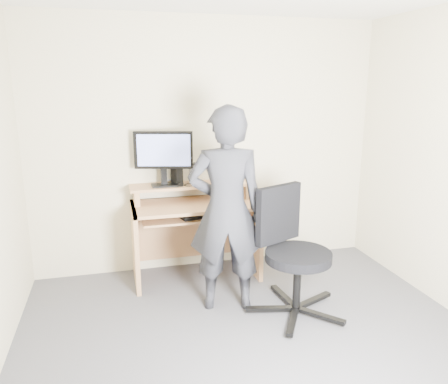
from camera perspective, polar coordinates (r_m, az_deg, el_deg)
name	(u,v)px	position (r m, az deg, el deg)	size (l,w,h in m)	color
ground	(264,359)	(3.28, 5.24, -20.91)	(3.50, 3.50, 0.00)	#4F4F54
back_wall	(208,146)	(4.41, -2.09, 5.97)	(3.50, 0.02, 2.50)	beige
desk	(194,221)	(4.32, -3.97, -3.81)	(1.20, 0.60, 0.91)	tan
monitor	(164,154)	(4.16, -7.90, 4.99)	(0.55, 0.17, 0.53)	black
external_drive	(177,174)	(4.27, -6.20, 2.34)	(0.07, 0.13, 0.20)	black
travel_mug	(193,174)	(4.29, -4.04, 2.33)	(0.08, 0.08, 0.18)	silver
smartphone	(215,182)	(4.32, -1.24, 1.27)	(0.07, 0.13, 0.01)	black
charger	(181,184)	(4.20, -5.65, 1.00)	(0.04, 0.04, 0.04)	black
headphones	(173,182)	(4.33, -6.71, 1.26)	(0.16, 0.16, 0.02)	silver
keyboard	(204,214)	(4.14, -2.69, -2.89)	(0.46, 0.18, 0.03)	black
mouse	(231,202)	(4.16, 0.86, -1.31)	(0.10, 0.06, 0.04)	black
office_chair	(291,247)	(3.65, 8.76, -7.14)	(0.82, 0.80, 1.03)	black
person	(226,210)	(3.58, 0.28, -2.41)	(0.63, 0.41, 1.72)	black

